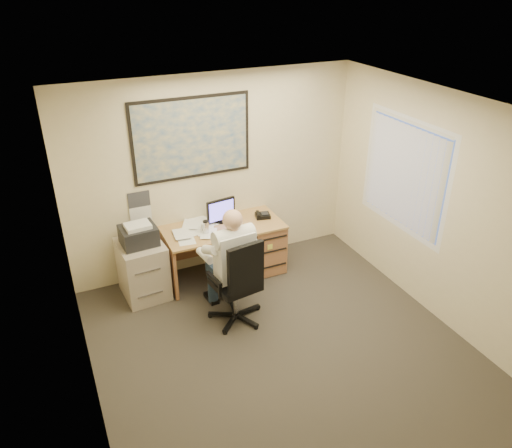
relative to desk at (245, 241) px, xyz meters
name	(u,v)px	position (x,y,z in m)	size (l,w,h in m)	color
room_shell	(293,253)	(-0.30, -1.90, 0.91)	(4.00, 4.50, 2.70)	#353029
desk	(245,241)	(0.00, 0.00, 0.00)	(1.60, 0.97, 1.08)	tan
world_map	(192,138)	(-0.58, 0.33, 1.46)	(1.56, 0.03, 1.06)	#1E4C93
wall_calendar	(140,207)	(-1.33, 0.34, 0.64)	(0.28, 0.01, 0.42)	white
window_blinds	(404,175)	(1.67, -1.10, 1.11)	(0.06, 1.40, 1.30)	beige
filing_cabinet	(142,265)	(-1.45, -0.03, 0.01)	(0.58, 0.68, 1.04)	#AB9C89
office_chair	(237,298)	(-0.57, -1.05, -0.11)	(0.77, 0.77, 1.14)	black
person	(234,266)	(-0.56, -0.97, 0.29)	(0.61, 0.87, 1.46)	white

